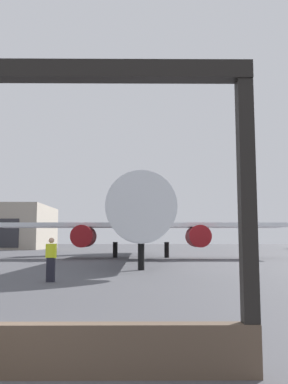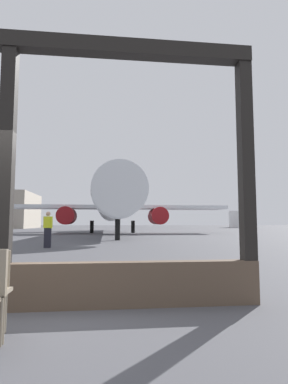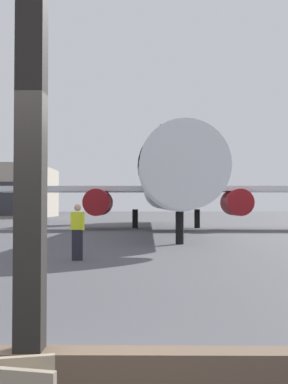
{
  "view_description": "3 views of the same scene",
  "coord_description": "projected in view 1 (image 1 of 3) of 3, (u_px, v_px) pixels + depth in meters",
  "views": [
    {
      "loc": [
        2.22,
        -5.2,
        1.66
      ],
      "look_at": [
        2.38,
        13.94,
        3.89
      ],
      "focal_mm": 38.38,
      "sensor_mm": 36.0,
      "label": 1
    },
    {
      "loc": [
        1.41,
        -4.72,
        1.2
      ],
      "look_at": [
        3.94,
        16.4,
        3.23
      ],
      "focal_mm": 30.11,
      "sensor_mm": 36.0,
      "label": 2
    },
    {
      "loc": [
        0.86,
        -3.45,
        1.67
      ],
      "look_at": [
        0.72,
        12.15,
        2.14
      ],
      "focal_mm": 44.45,
      "sensor_mm": 36.0,
      "label": 3
    }
  ],
  "objects": [
    {
      "name": "ground_plane",
      "position": [
        120.0,
        255.0,
        44.68
      ],
      "size": [
        220.0,
        220.0,
        0.0
      ],
      "primitive_type": "plane",
      "color": "#4C4C51"
    },
    {
      "name": "ground_crew_worker",
      "position": [
        51.0,
        259.0,
        16.26
      ],
      "size": [
        0.47,
        0.38,
        1.74
      ],
      "color": "black",
      "rests_on": "ground"
    },
    {
      "name": "airplane",
      "position": [
        141.0,
        222.0,
        36.56
      ],
      "size": [
        25.83,
        35.2,
        10.06
      ],
      "color": "silver",
      "rests_on": "ground"
    }
  ]
}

